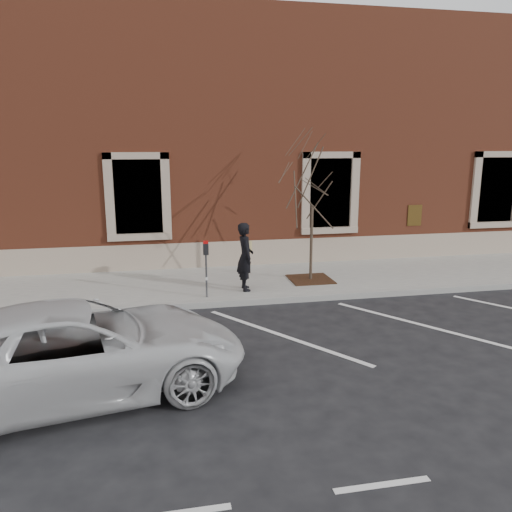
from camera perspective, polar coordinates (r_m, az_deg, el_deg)
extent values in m
plane|color=#28282B|center=(12.62, 0.54, -5.46)|extent=(120.00, 120.00, 0.00)
cube|color=#B8B6AC|center=(14.25, -0.91, -3.03)|extent=(40.00, 3.50, 0.15)
cube|color=#9E9E99|center=(12.55, 0.58, -5.21)|extent=(40.00, 0.12, 0.15)
cube|color=brown|center=(19.65, -4.19, 12.83)|extent=(40.00, 8.50, 8.00)
cube|color=tan|center=(15.83, -2.08, 0.33)|extent=(40.00, 0.06, 0.80)
cube|color=black|center=(15.48, -13.31, 6.66)|extent=(1.40, 0.30, 2.20)
cube|color=tan|center=(15.47, -13.10, 2.17)|extent=(1.90, 0.20, 0.20)
cube|color=black|center=(16.41, 8.28, 7.18)|extent=(1.40, 0.30, 2.20)
cube|color=tan|center=(16.40, 8.35, 2.95)|extent=(1.90, 0.20, 0.20)
cube|color=black|center=(19.25, 25.50, 6.88)|extent=(1.40, 0.30, 2.20)
cube|color=tan|center=(19.25, 25.46, 3.28)|extent=(1.90, 0.20, 0.20)
imported|color=black|center=(13.06, -1.24, -0.07)|extent=(0.44, 0.66, 1.80)
cylinder|color=#595B60|center=(12.56, -5.69, -2.30)|extent=(0.05, 0.05, 1.10)
cube|color=black|center=(12.40, -5.76, 0.78)|extent=(0.13, 0.10, 0.28)
cube|color=red|center=(12.37, -5.78, 1.58)|extent=(0.12, 0.09, 0.07)
cube|color=white|center=(12.53, -5.66, -2.60)|extent=(0.05, 0.00, 0.08)
cube|color=#3B1F13|center=(14.32, 6.24, -2.65)|extent=(1.18, 1.18, 0.03)
cylinder|color=#403427|center=(14.09, 6.34, 1.45)|extent=(0.08, 0.08, 2.12)
imported|color=silver|center=(8.51, -19.73, -10.09)|extent=(5.72, 3.45, 1.48)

